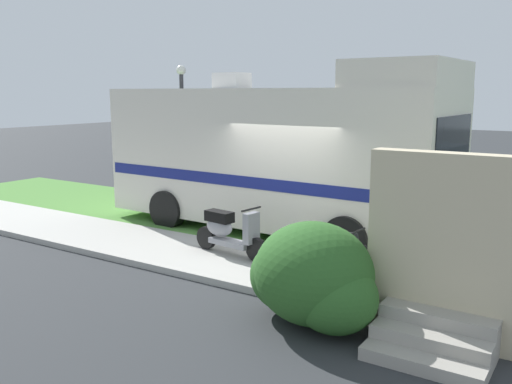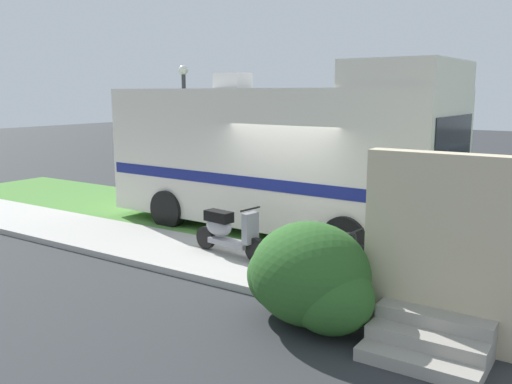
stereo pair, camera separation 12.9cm
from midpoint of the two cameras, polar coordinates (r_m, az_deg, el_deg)
name	(u,v)px [view 2 (the right image)]	position (r m, az deg, el deg)	size (l,w,h in m)	color
ground_plane	(278,253)	(10.88, 2.61, -6.32)	(80.00, 80.00, 0.00)	#2D3033
sidewalk	(243,265)	(9.90, -1.01, -7.65)	(24.00, 2.00, 0.12)	#ADAAA3
grass_strip	(313,234)	(12.13, 6.29, -4.42)	(24.00, 3.40, 0.08)	#4C8438
motorhome_rv	(278,154)	(12.16, 2.66, 3.93)	(7.86, 2.90, 3.70)	silver
scooter	(227,231)	(10.23, -2.67, -4.05)	(1.72, 0.54, 0.97)	black
bicycle	(330,258)	(8.91, 8.09, -6.80)	(1.73, 0.52, 0.90)	black
porch_steps	(441,270)	(7.17, 19.24, -7.70)	(2.00, 1.26, 2.40)	#9E998E
bush_by_porch	(308,278)	(7.46, 5.99, -8.95)	(1.97, 1.48, 1.40)	#2D6026
bottle_green	(475,314)	(7.98, 22.31, -11.72)	(0.08, 0.08, 0.24)	#B2B2B7
bottle_spare	(480,318)	(7.85, 22.74, -11.97)	(0.07, 0.07, 0.29)	#B2B2B7
street_lamp_post	(184,117)	(16.59, -7.24, 7.75)	(0.28, 0.28, 3.90)	#333338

